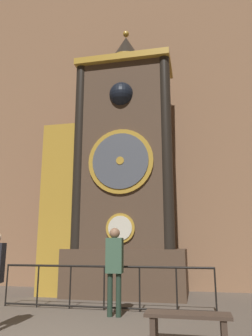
% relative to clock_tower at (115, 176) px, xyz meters
% --- Properties ---
extents(cathedral_back_wall, '(24.00, 0.32, 14.67)m').
position_rel_clock_tower_xyz_m(cathedral_back_wall, '(-0.15, 1.58, 3.92)').
color(cathedral_back_wall, '#936B4C').
rests_on(cathedral_back_wall, ground_plane).
extents(clock_tower, '(4.14, 1.81, 8.32)m').
position_rel_clock_tower_xyz_m(clock_tower, '(0.00, 0.00, 0.00)').
color(clock_tower, brown).
rests_on(clock_tower, ground_plane).
extents(railing_fence, '(4.84, 0.05, 0.95)m').
position_rel_clock_tower_xyz_m(railing_fence, '(0.24, -1.92, -2.87)').
color(railing_fence, black).
rests_on(railing_fence, ground_plane).
extents(visitor_far, '(0.35, 0.23, 1.75)m').
position_rel_clock_tower_xyz_m(visitor_far, '(0.62, -2.53, -2.35)').
color(visitor_far, '#213427').
rests_on(visitor_far, ground_plane).
extents(visitor_bench, '(1.24, 0.40, 0.44)m').
position_rel_clock_tower_xyz_m(visitor_bench, '(2.13, -4.14, -3.10)').
color(visitor_bench, '#423328').
rests_on(visitor_bench, ground_plane).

